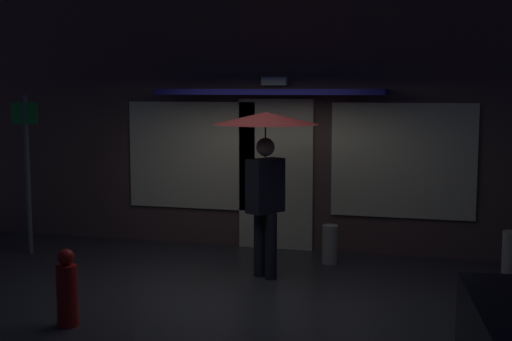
# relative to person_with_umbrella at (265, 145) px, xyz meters

# --- Properties ---
(ground_plane) EXTENTS (18.00, 18.00, 0.00)m
(ground_plane) POSITION_rel_person_with_umbrella_xyz_m (-0.24, -0.62, -1.65)
(ground_plane) COLOR #2D2D33
(building_facade) EXTENTS (10.24, 1.00, 4.58)m
(building_facade) POSITION_rel_person_with_umbrella_xyz_m (-0.23, 1.72, 0.61)
(building_facade) COLOR brown
(building_facade) RESTS_ON ground
(person_with_umbrella) EXTENTS (1.30, 1.30, 2.06)m
(person_with_umbrella) POSITION_rel_person_with_umbrella_xyz_m (0.00, 0.00, 0.00)
(person_with_umbrella) COLOR black
(person_with_umbrella) RESTS_ON ground
(street_sign_post) EXTENTS (0.40, 0.07, 2.25)m
(street_sign_post) POSITION_rel_person_with_umbrella_xyz_m (-3.57, 0.37, -0.37)
(street_sign_post) COLOR #595B60
(street_sign_post) RESTS_ON ground
(sidewalk_bollard) EXTENTS (0.21, 0.21, 0.52)m
(sidewalk_bollard) POSITION_rel_person_with_umbrella_xyz_m (0.67, 0.90, -1.39)
(sidewalk_bollard) COLOR #B2A899
(sidewalk_bollard) RESTS_ON ground
(sidewalk_bollard_2) EXTENTS (0.22, 0.22, 0.59)m
(sidewalk_bollard_2) POSITION_rel_person_with_umbrella_xyz_m (2.96, 0.76, -1.36)
(sidewalk_bollard_2) COLOR #B2A899
(sidewalk_bollard_2) RESTS_ON ground
(fire_hydrant) EXTENTS (0.21, 0.21, 0.78)m
(fire_hydrant) POSITION_rel_person_with_umbrella_xyz_m (-1.46, -2.23, -1.29)
(fire_hydrant) COLOR #B21914
(fire_hydrant) RESTS_ON ground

